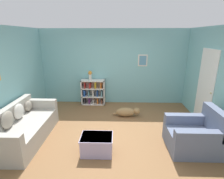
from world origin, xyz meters
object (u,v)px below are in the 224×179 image
object	(u,v)px
bookshelf	(93,92)
vase	(90,75)
couch	(23,128)
coffee_table	(97,144)
recliner_chair	(196,135)
dog	(127,112)

from	to	relation	value
bookshelf	vase	bearing A→B (deg)	-168.65
couch	coffee_table	distance (m)	1.83
bookshelf	couch	bearing A→B (deg)	-119.86
couch	recliner_chair	xyz separation A→B (m)	(3.88, -0.21, 0.01)
recliner_chair	vase	world-z (taller)	vase
couch	vase	world-z (taller)	vase
couch	coffee_table	world-z (taller)	couch
recliner_chair	dog	size ratio (longest dim) A/B	1.19
coffee_table	vase	xyz separation A→B (m)	(-0.53, 2.74, 0.86)
couch	vase	size ratio (longest dim) A/B	6.13
coffee_table	vase	bearing A→B (deg)	100.85
dog	vase	size ratio (longest dim) A/B	2.75
recliner_chair	coffee_table	size ratio (longest dim) A/B	1.59
couch	dog	distance (m)	2.83
bookshelf	coffee_table	bearing A→B (deg)	-81.05
bookshelf	coffee_table	xyz separation A→B (m)	(0.43, -2.76, -0.23)
couch	recliner_chair	world-z (taller)	recliner_chair
bookshelf	dog	size ratio (longest dim) A/B	1.01
couch	recliner_chair	bearing A→B (deg)	-3.16
vase	coffee_table	bearing A→B (deg)	-79.15
couch	bookshelf	xyz separation A→B (m)	(1.34, 2.33, 0.12)
couch	vase	xyz separation A→B (m)	(1.25, 2.31, 0.76)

